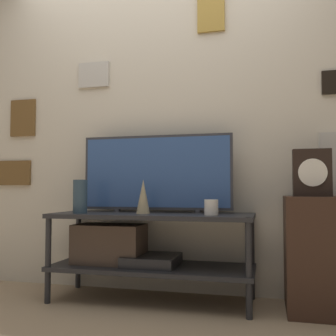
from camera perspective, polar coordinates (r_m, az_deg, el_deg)
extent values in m
plane|color=#997F60|center=(2.57, -4.36, -20.38)|extent=(12.00, 12.00, 0.00)
cube|color=beige|center=(3.08, -0.73, 7.85)|extent=(6.40, 0.06, 2.70)
cube|color=brown|center=(3.55, -20.29, 6.81)|extent=(0.23, 0.02, 0.31)
cube|color=slate|center=(3.54, -20.35, 6.83)|extent=(0.19, 0.01, 0.27)
cube|color=black|center=(3.01, 23.17, 11.39)|extent=(0.18, 0.02, 0.16)
cube|color=#2D2D33|center=(3.00, 23.19, 11.42)|extent=(0.15, 0.01, 0.13)
cube|color=#B7B2A8|center=(3.31, -10.71, 13.14)|extent=(0.26, 0.02, 0.20)
cube|color=beige|center=(3.30, -10.76, 13.17)|extent=(0.22, 0.01, 0.17)
cube|color=brown|center=(3.56, -21.75, -0.67)|extent=(0.36, 0.02, 0.21)
cube|color=#2D2D33|center=(3.55, -21.82, -0.67)|extent=(0.32, 0.01, 0.17)
cube|color=#232326|center=(2.74, -2.37, -6.91)|extent=(1.39, 0.50, 0.03)
cube|color=#232326|center=(2.79, -2.38, -14.23)|extent=(1.39, 0.50, 0.03)
cylinder|color=#232326|center=(2.84, -17.01, -12.41)|extent=(0.04, 0.04, 0.60)
cylinder|color=#232326|center=(2.45, 11.65, -14.01)|extent=(0.04, 0.04, 0.60)
cylinder|color=#232326|center=(3.22, -12.89, -11.34)|extent=(0.04, 0.04, 0.60)
cylinder|color=#232326|center=(2.88, 12.05, -12.35)|extent=(0.04, 0.04, 0.60)
cube|color=black|center=(2.78, -2.38, -13.22)|extent=(0.36, 0.35, 0.07)
cube|color=#47382D|center=(2.87, -8.50, -10.81)|extent=(0.49, 0.27, 0.27)
cylinder|color=#333338|center=(2.94, -7.40, -6.13)|extent=(0.05, 0.05, 0.02)
cylinder|color=#333338|center=(2.78, 4.38, -6.33)|extent=(0.05, 0.05, 0.02)
cube|color=#333338|center=(2.84, -1.68, -0.64)|extent=(1.10, 0.04, 0.54)
cube|color=#33518C|center=(2.83, -1.77, -0.63)|extent=(1.07, 0.01, 0.50)
cylinder|color=#2D4251|center=(2.81, -12.63, -4.06)|extent=(0.10, 0.10, 0.23)
cone|color=tan|center=(2.71, -3.62, -4.14)|extent=(0.10, 0.10, 0.23)
cylinder|color=silver|center=(2.57, 6.29, -5.69)|extent=(0.09, 0.09, 0.10)
cube|color=#382319|center=(2.69, 21.35, -11.55)|extent=(0.44, 0.45, 0.72)
cube|color=black|center=(2.65, 20.14, -0.66)|extent=(0.23, 0.10, 0.30)
cylinder|color=white|center=(2.59, 20.26, -0.61)|extent=(0.17, 0.01, 0.17)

